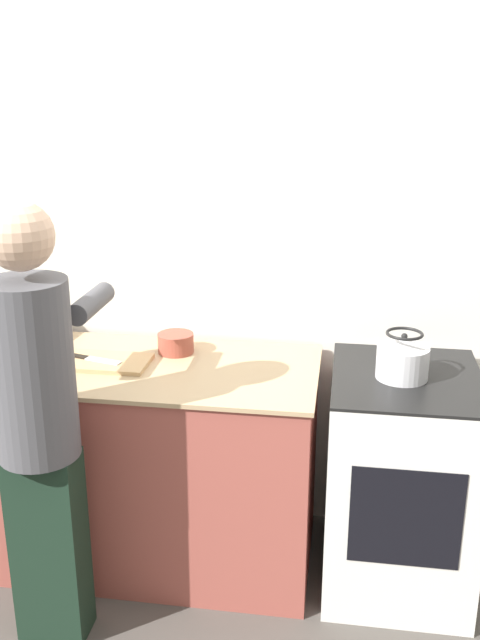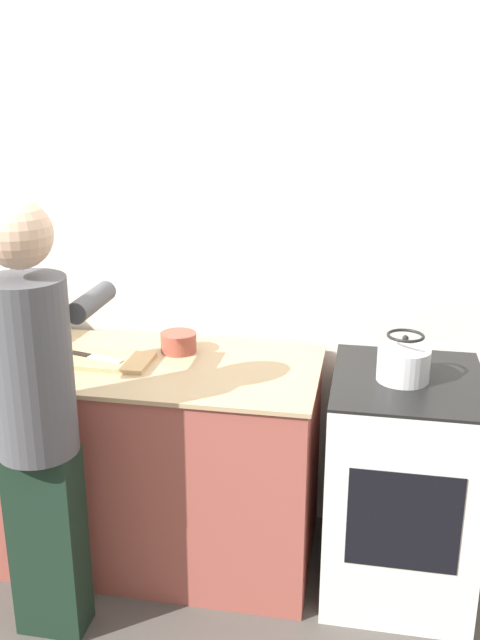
{
  "view_description": "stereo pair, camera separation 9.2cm",
  "coord_description": "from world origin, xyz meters",
  "px_view_note": "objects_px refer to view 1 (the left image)",
  "views": [
    {
      "loc": [
        0.58,
        -2.3,
        2.01
      ],
      "look_at": [
        0.2,
        0.24,
        1.15
      ],
      "focal_mm": 40.0,
      "sensor_mm": 36.0,
      "label": 1
    },
    {
      "loc": [
        0.67,
        -2.29,
        2.01
      ],
      "look_at": [
        0.2,
        0.24,
        1.15
      ],
      "focal_mm": 40.0,
      "sensor_mm": 36.0,
      "label": 2
    }
  ],
  "objects_px": {
    "knife": "(92,359)",
    "kettle": "(403,359)",
    "cutting_board": "(103,362)",
    "oven": "(399,480)",
    "bowl_prep": "(176,343)",
    "person": "(38,411)"
  },
  "relations": [
    {
      "from": "oven",
      "to": "knife",
      "type": "xyz_separation_m",
      "value": [
        -1.28,
        -0.01,
        0.46
      ]
    },
    {
      "from": "oven",
      "to": "bowl_prep",
      "type": "height_order",
      "value": "bowl_prep"
    },
    {
      "from": "cutting_board",
      "to": "kettle",
      "type": "distance_m",
      "value": 1.22
    },
    {
      "from": "cutting_board",
      "to": "bowl_prep",
      "type": "distance_m",
      "value": 0.32
    },
    {
      "from": "person",
      "to": "oven",
      "type": "bearing_deg",
      "value": 21.82
    },
    {
      "from": "knife",
      "to": "kettle",
      "type": "relative_size",
      "value": 1.27
    },
    {
      "from": "knife",
      "to": "kettle",
      "type": "bearing_deg",
      "value": 14.67
    },
    {
      "from": "knife",
      "to": "bowl_prep",
      "type": "xyz_separation_m",
      "value": [
        0.32,
        0.18,
        0.02
      ]
    },
    {
      "from": "cutting_board",
      "to": "oven",
      "type": "bearing_deg",
      "value": 0.55
    },
    {
      "from": "knife",
      "to": "oven",
      "type": "bearing_deg",
      "value": 15.43
    },
    {
      "from": "oven",
      "to": "kettle",
      "type": "xyz_separation_m",
      "value": [
        -0.03,
        -0.02,
        0.54
      ]
    },
    {
      "from": "knife",
      "to": "cutting_board",
      "type": "bearing_deg",
      "value": 16.54
    },
    {
      "from": "knife",
      "to": "kettle",
      "type": "xyz_separation_m",
      "value": [
        1.26,
        -0.0,
        0.08
      ]
    },
    {
      "from": "bowl_prep",
      "to": "person",
      "type": "bearing_deg",
      "value": -115.6
    },
    {
      "from": "person",
      "to": "kettle",
      "type": "bearing_deg",
      "value": 21.55
    },
    {
      "from": "cutting_board",
      "to": "kettle",
      "type": "bearing_deg",
      "value": -0.25
    },
    {
      "from": "kettle",
      "to": "bowl_prep",
      "type": "xyz_separation_m",
      "value": [
        -0.94,
        0.18,
        -0.05
      ]
    },
    {
      "from": "oven",
      "to": "cutting_board",
      "type": "relative_size",
      "value": 2.4
    },
    {
      "from": "oven",
      "to": "knife",
      "type": "height_order",
      "value": "knife"
    },
    {
      "from": "knife",
      "to": "person",
      "type": "bearing_deg",
      "value": -76.59
    },
    {
      "from": "person",
      "to": "cutting_board",
      "type": "relative_size",
      "value": 4.32
    },
    {
      "from": "kettle",
      "to": "person",
      "type": "bearing_deg",
      "value": -158.45
    }
  ]
}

